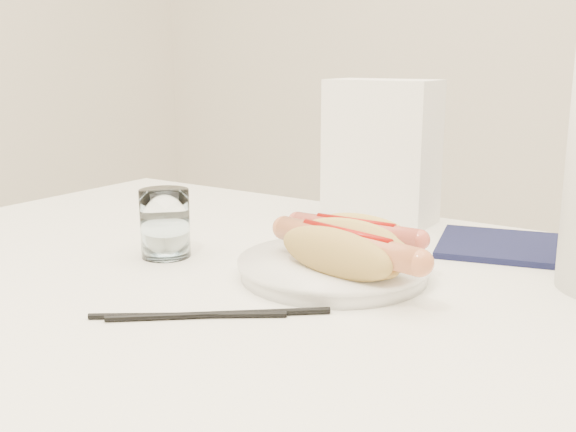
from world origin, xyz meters
The scene contains 9 objects.
table centered at (0.00, 0.00, 0.69)m, with size 1.20×0.80×0.75m.
plate centered at (0.06, 0.05, 0.76)m, with size 0.21×0.21×0.02m, color white.
hotdog_left centered at (0.06, 0.10, 0.79)m, with size 0.16×0.07×0.05m.
hotdog_right centered at (0.09, 0.02, 0.79)m, with size 0.20×0.11×0.05m.
water_glass centered at (-0.16, 0.00, 0.79)m, with size 0.06×0.06×0.09m, color white.
chopstick_near centered at (0.03, -0.13, 0.75)m, with size 0.01×0.01×0.22m, color black.
chopstick_far centered at (0.00, -0.14, 0.75)m, with size 0.01×0.01×0.19m, color black.
napkin_box centered at (-0.02, 0.33, 0.86)m, with size 0.16×0.09×0.22m, color white.
navy_napkin centered at (0.18, 0.27, 0.75)m, with size 0.16×0.16×0.01m, color #101333.
Camera 1 is at (0.43, -0.61, 1.00)m, focal length 42.50 mm.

